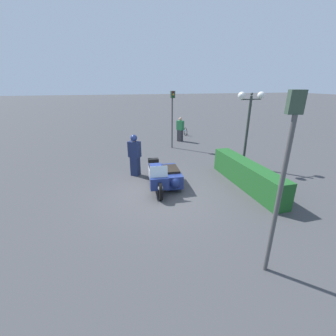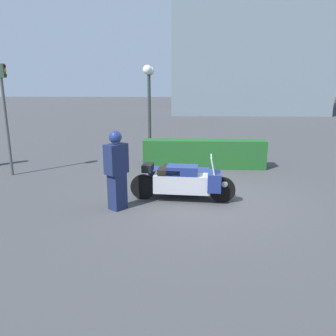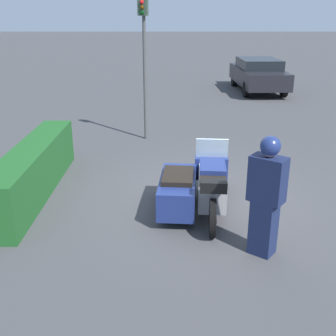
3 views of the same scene
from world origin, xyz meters
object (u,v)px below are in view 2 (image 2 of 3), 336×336
twin_lamp_post (149,89)px  traffic_light_far (5,104)px  police_motorcycle (184,179)px  hedge_bush_curbside (204,154)px  officer_rider (116,168)px

twin_lamp_post → traffic_light_far: twin_lamp_post is taller
police_motorcycle → twin_lamp_post: 5.02m
hedge_bush_curbside → officer_rider: bearing=-119.0°
hedge_bush_curbside → twin_lamp_post: size_ratio=1.20×
hedge_bush_curbside → traffic_light_far: (-6.19, -1.25, 1.76)m
officer_rider → hedge_bush_curbside: size_ratio=0.43×
police_motorcycle → twin_lamp_post: size_ratio=0.74×
police_motorcycle → traffic_light_far: 6.08m
police_motorcycle → hedge_bush_curbside: size_ratio=0.62×
police_motorcycle → officer_rider: size_ratio=1.42×
hedge_bush_curbside → twin_lamp_post: twin_lamp_post is taller
twin_lamp_post → traffic_light_far: 4.86m
officer_rider → twin_lamp_post: twin_lamp_post is taller
police_motorcycle → hedge_bush_curbside: bearing=82.0°
officer_rider → traffic_light_far: traffic_light_far is taller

